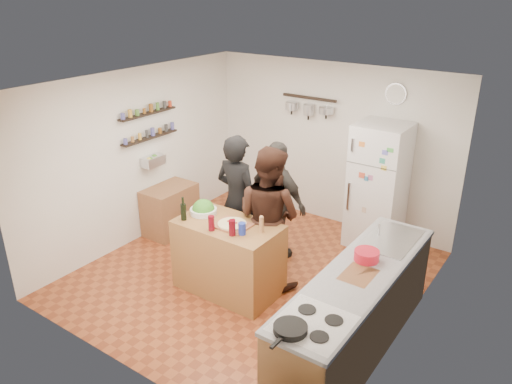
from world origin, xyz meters
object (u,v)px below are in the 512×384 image
Objects in this scene: person_left at (237,201)px; person_center at (269,216)px; wine_bottle at (183,212)px; skillet at (290,329)px; person_back at (277,202)px; side_table at (170,210)px; counter_run at (356,313)px; fridge at (378,186)px; pepper_mill at (261,226)px; salt_canister at (242,229)px; wall_clock at (396,94)px; prep_island at (229,257)px; red_bowl at (367,255)px; salad_bowl at (203,211)px.

person_left is 0.63m from person_center.
skillet is at bearing -26.31° from wine_bottle.
wine_bottle reaches higher than skillet.
side_table is at bearing 19.52° from person_back.
person_center reaches higher than counter_run.
person_left is 2.03m from fridge.
pepper_mill is (0.95, 0.27, -0.02)m from wine_bottle.
wine_bottle is 0.81m from salt_canister.
wine_bottle is 0.69× the size of wall_clock.
person_back is (-0.25, 1.13, -0.14)m from salt_canister.
person_center is at bearing 58.80° from prep_island.
person_left is at bearing 55.97° from person_back.
salt_canister is 0.08× the size of person_left.
fridge reaches higher than person_left.
red_bowl is at bearing 4.68° from prep_island.
person_back reaches higher than counter_run.
prep_island is 2.14m from skillet.
fridge is (0.70, 2.29, -0.08)m from salt_canister.
person_back is 1.82m from side_table.
red_bowl is (2.02, -0.49, 0.08)m from person_left.
salt_canister is 1.17m from person_back.
prep_island is 0.69× the size of fridge.
fridge is at bearing 28.12° from side_table.
counter_run is at bearing -4.28° from prep_island.
side_table is (-2.14, 0.68, -0.63)m from pepper_mill.
wine_bottle is 2.32m from counter_run.
wine_bottle is at bearing 81.17° from person_left.
pepper_mill is at bearing -175.92° from red_bowl.
salt_canister is at bearing 113.22° from person_back.
person_left reaches higher than red_bowl.
pepper_mill is 2.33m from side_table.
salt_canister is at bearing -104.90° from wall_clock.
salad_bowl is at bearing 166.72° from salt_canister.
wine_bottle is 2.40m from skillet.
pepper_mill is 2.76m from wall_clock.
red_bowl is 0.32× the size of side_table.
person_left is at bearing 143.35° from pepper_mill.
salad_bowl is at bearing 74.59° from person_back.
person_center is at bearing -112.79° from fridge.
salad_bowl is at bearing -177.59° from red_bowl.
person_center reaches higher than side_table.
person_left is (-0.63, 0.75, -0.08)m from salt_canister.
person_back is 2.80m from skillet.
side_table is (-1.19, 0.95, -0.65)m from wine_bottle.
fridge is (0.95, 1.16, 0.06)m from person_back.
person_center is at bearing 128.12° from skillet.
salad_bowl is 0.20× the size of person_back.
pepper_mill is at bearing 0.00° from salad_bowl.
fridge is (-0.75, 2.30, 0.45)m from counter_run.
prep_island is 1.75m from counter_run.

